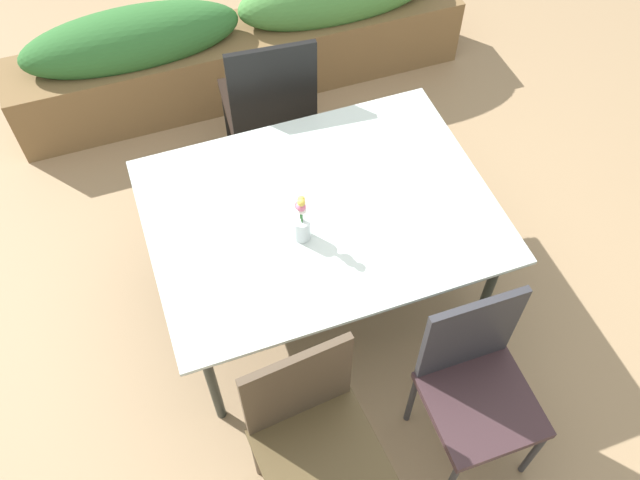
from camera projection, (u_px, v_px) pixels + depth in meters
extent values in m
plane|color=#9E7F5B|center=(305.00, 288.00, 3.56)|extent=(12.00, 12.00, 0.00)
cube|color=silver|center=(320.00, 210.00, 2.97)|extent=(1.52, 1.14, 0.02)
cube|color=#232823|center=(320.00, 213.00, 2.99)|extent=(1.48, 1.12, 0.02)
cylinder|color=#232823|center=(212.00, 383.00, 2.87)|extent=(0.04, 0.04, 0.69)
cylinder|color=#232823|center=(487.00, 294.00, 3.13)|extent=(0.04, 0.04, 0.69)
cylinder|color=#232823|center=(166.00, 220.00, 3.39)|extent=(0.04, 0.04, 0.69)
cylinder|color=#232823|center=(405.00, 156.00, 3.65)|extent=(0.04, 0.04, 0.69)
cube|color=#3A262A|center=(481.00, 404.00, 2.70)|extent=(0.43, 0.43, 0.04)
cube|color=#2D2D33|center=(470.00, 334.00, 2.62)|extent=(0.41, 0.03, 0.46)
cylinder|color=#2D2D33|center=(533.00, 453.00, 2.82)|extent=(0.03, 0.03, 0.44)
cylinder|color=#2D2D33|center=(490.00, 372.00, 3.03)|extent=(0.03, 0.03, 0.44)
cylinder|color=#2D2D33|center=(412.00, 399.00, 2.96)|extent=(0.03, 0.03, 0.44)
cube|color=black|center=(267.00, 102.00, 3.69)|extent=(0.51, 0.51, 0.04)
cube|color=black|center=(273.00, 91.00, 3.35)|extent=(0.45, 0.07, 0.52)
cylinder|color=black|center=(227.00, 116.00, 3.98)|extent=(0.03, 0.03, 0.48)
cylinder|color=black|center=(297.00, 103.00, 4.05)|extent=(0.03, 0.03, 0.48)
cylinder|color=black|center=(240.00, 168.00, 3.74)|extent=(0.03, 0.03, 0.48)
cylinder|color=black|center=(315.00, 154.00, 3.80)|extent=(0.03, 0.03, 0.48)
cube|color=brown|center=(322.00, 460.00, 2.55)|extent=(0.49, 0.49, 0.04)
cube|color=#4C3D2D|center=(298.00, 386.00, 2.47)|extent=(0.43, 0.07, 0.46)
cylinder|color=#4C3D2D|center=(345.00, 414.00, 2.91)|extent=(0.03, 0.03, 0.46)
cylinder|color=#4C3D2D|center=(256.00, 455.00, 2.80)|extent=(0.03, 0.03, 0.46)
cylinder|color=silver|center=(302.00, 229.00, 2.83)|extent=(0.07, 0.07, 0.11)
cylinder|color=#2D662D|center=(302.00, 216.00, 2.74)|extent=(0.00, 0.01, 0.17)
sphere|color=#EFCC4C|center=(301.00, 202.00, 2.67)|extent=(0.03, 0.03, 0.03)
cylinder|color=#2D662D|center=(302.00, 218.00, 2.77)|extent=(0.01, 0.01, 0.11)
sphere|color=white|center=(302.00, 210.00, 2.73)|extent=(0.04, 0.04, 0.04)
cylinder|color=#2D662D|center=(300.00, 215.00, 2.77)|extent=(0.01, 0.01, 0.12)
sphere|color=#DB4C56|center=(300.00, 206.00, 2.72)|extent=(0.04, 0.04, 0.04)
cylinder|color=#2D662D|center=(301.00, 217.00, 2.76)|extent=(0.01, 0.01, 0.13)
sphere|color=pink|center=(301.00, 207.00, 2.70)|extent=(0.04, 0.04, 0.04)
cylinder|color=#2D662D|center=(302.00, 213.00, 2.75)|extent=(0.01, 0.01, 0.17)
sphere|color=#EFCC4C|center=(301.00, 199.00, 2.68)|extent=(0.03, 0.03, 0.03)
cube|color=brown|center=(243.00, 60.00, 4.31)|extent=(2.87, 0.45, 0.44)
ellipsoid|color=#2D662D|center=(131.00, 39.00, 3.93)|extent=(1.29, 0.40, 0.36)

